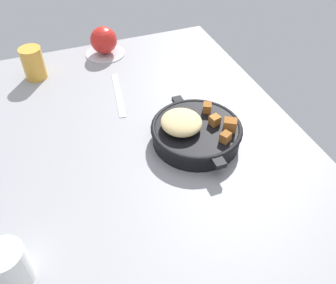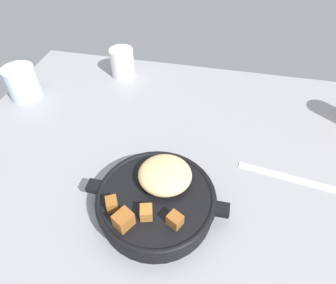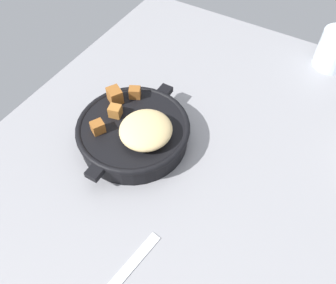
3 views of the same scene
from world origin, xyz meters
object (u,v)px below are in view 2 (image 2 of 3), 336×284
at_px(water_glass_short, 22,83).
at_px(white_creamer_pitcher, 122,63).
at_px(cast_iron_skillet, 157,198).
at_px(butter_knife, 289,177).

relative_size(water_glass_short, white_creamer_pitcher, 1.08).
xyz_separation_m(cast_iron_skillet, water_glass_short, (-0.42, 0.26, 0.01)).
distance_m(butter_knife, water_glass_short, 0.67).
bearing_deg(cast_iron_skillet, butter_knife, 26.72).
bearing_deg(white_creamer_pitcher, cast_iron_skillet, -64.11).
height_order(cast_iron_skillet, butter_knife, cast_iron_skillet).
bearing_deg(butter_knife, water_glass_short, 176.35).
distance_m(cast_iron_skillet, water_glass_short, 0.49).
xyz_separation_m(butter_knife, water_glass_short, (-0.66, 0.14, 0.04)).
relative_size(cast_iron_skillet, butter_knife, 1.25).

